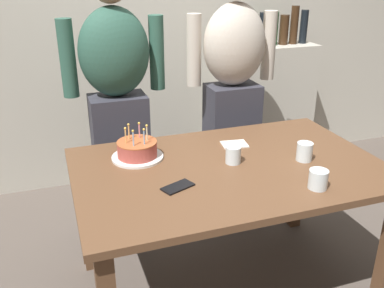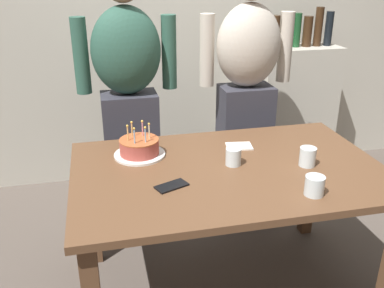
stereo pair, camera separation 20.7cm
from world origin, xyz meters
The scene contains 12 objects.
ground_plane centered at (0.00, 0.00, 0.00)m, with size 10.00×10.00×0.00m, color #564C44.
back_wall centered at (0.00, 1.55, 1.30)m, with size 5.20×0.10×2.60m, color beige.
dining_table centered at (0.00, 0.00, 0.64)m, with size 1.50×0.96×0.74m.
birthday_cake centered at (-0.41, 0.23, 0.78)m, with size 0.26×0.26×0.17m.
water_glass_near centered at (0.03, 0.03, 0.78)m, with size 0.08×0.08×0.09m, color silver.
water_glass_far centered at (0.27, -0.33, 0.78)m, with size 0.08×0.08×0.09m, color silver.
water_glass_side centered at (0.38, -0.06, 0.79)m, with size 0.08×0.08×0.09m, color silver.
cell_phone centered at (-0.31, -0.13, 0.74)m, with size 0.14×0.07×0.01m, color black.
napkin_stack centered at (0.13, 0.23, 0.74)m, with size 0.14×0.10×0.01m, color white.
person_man_bearded centered at (-0.41, 0.76, 0.87)m, with size 0.61×0.27×1.66m.
person_woman_cardigan centered at (0.35, 0.76, 0.87)m, with size 0.61×0.27×1.66m.
shelf_cabinet centered at (0.99, 1.33, 0.55)m, with size 0.64×0.30×1.35m.
Camera 1 is at (-0.79, -1.71, 1.65)m, focal length 39.90 mm.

